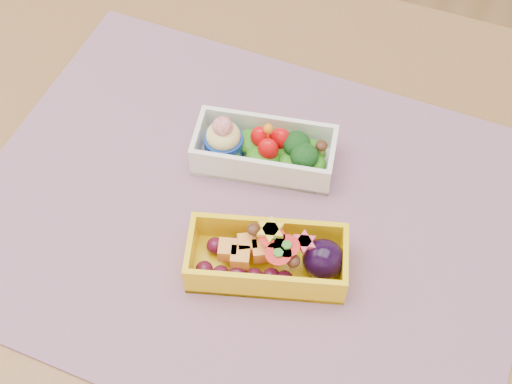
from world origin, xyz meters
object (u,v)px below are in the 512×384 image
(bento_white, at_px, (264,149))
(bento_yellow, at_px, (271,258))
(placemat, at_px, (248,214))
(table, at_px, (225,263))

(bento_white, xyz_separation_m, bento_yellow, (0.05, -0.12, 0.00))
(placemat, bearing_deg, bento_white, 97.20)
(table, height_order, bento_white, bento_white)
(bento_white, distance_m, bento_yellow, 0.13)
(bento_white, bearing_deg, table, -110.70)
(bento_yellow, bearing_deg, bento_white, 97.48)
(bento_yellow, bearing_deg, placemat, 114.33)
(placemat, height_order, bento_white, bento_white)
(table, height_order, placemat, placemat)
(placemat, bearing_deg, table, -149.87)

